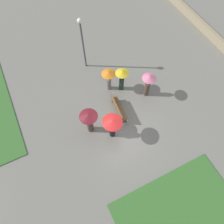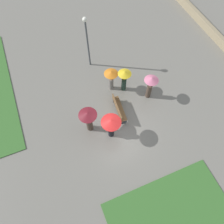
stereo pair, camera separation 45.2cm
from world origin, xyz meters
TOP-DOWN VIEW (x-y plane):
  - ground_plane at (0.00, 0.00)m, footprint 90.00×90.00m
  - park_bench at (1.36, -0.61)m, footprint 1.98×0.60m
  - lamp_post at (6.11, -0.28)m, footprint 0.32×0.32m
  - crowd_person_pink at (1.80, -3.04)m, footprint 0.93×0.93m
  - crowd_person_orange at (3.41, -0.92)m, footprint 0.95×0.95m
  - crowd_person_yellow at (3.00, -1.71)m, footprint 0.91×0.91m
  - crowd_person_red at (0.03, 0.46)m, footprint 1.20×1.20m
  - crowd_person_maroon at (0.96, 1.54)m, footprint 1.11×1.11m

SIDE VIEW (x-z plane):
  - ground_plane at x=0.00m, z-range 0.00..0.00m
  - park_bench at x=1.36m, z-range 0.03..0.93m
  - crowd_person_orange at x=3.41m, z-range 0.36..2.14m
  - crowd_person_yellow at x=3.00m, z-range 0.33..2.20m
  - crowd_person_pink at x=1.80m, z-range 0.34..2.33m
  - crowd_person_maroon at x=0.96m, z-range 0.37..2.33m
  - crowd_person_red at x=0.03m, z-range 0.50..2.46m
  - lamp_post at x=6.11m, z-range 0.61..4.78m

